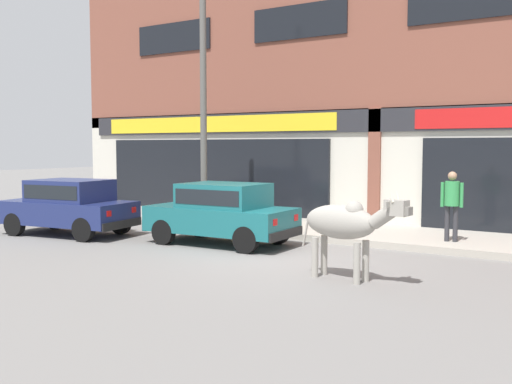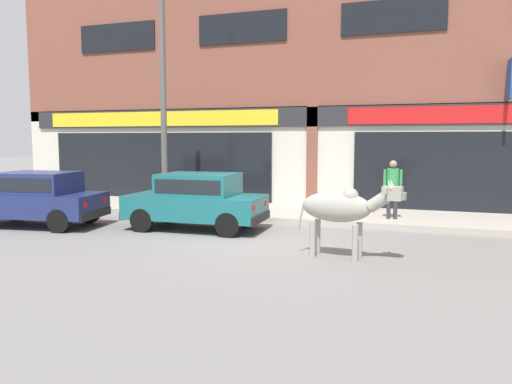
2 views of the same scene
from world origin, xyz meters
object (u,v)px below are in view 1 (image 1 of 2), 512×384
Objects in this scene: cow at (345,223)px; car_1 at (69,204)px; motorcycle_0 at (211,206)px; utility_pole at (203,110)px; car_0 at (222,210)px; pedestrian at (452,199)px; motorcycle_1 at (240,208)px.

car_1 is (-8.30, 0.91, -0.19)m from cow.
car_1 reaches higher than motorcycle_0.
utility_pole is at bearing 49.64° from car_1.
cow reaches higher than motorcycle_0.
car_0 is 5.30m from pedestrian.
pedestrian is at bearing 20.47° from car_1.
cow is 1.18× the size of motorcycle_0.
motorcycle_1 is 0.28× the size of utility_pole.
cow is at bearing -31.58° from utility_pole.
pedestrian is (7.20, -0.46, 0.60)m from motorcycle_0.
car_0 is at bearing 12.80° from car_1.
cow is at bearing -40.74° from motorcycle_1.
cow is 0.59× the size of car_0.
car_0 is 2.02× the size of motorcycle_0.
utility_pole is (-0.54, -1.01, 2.78)m from motorcycle_1.
pedestrian is at bearing 5.18° from utility_pole.
motorcycle_1 is at bearing 61.85° from utility_pole.
motorcycle_1 is at bearing 176.22° from pedestrian.
cow is at bearing -25.02° from car_0.
pedestrian is at bearing -3.62° from motorcycle_0.
motorcycle_1 is (-1.39, 2.79, -0.26)m from car_0.
motorcycle_0 is at bearing 64.81° from car_1.
car_1 is 4.40m from utility_pole.
motorcycle_0 is at bearing 131.06° from car_0.
motorcycle_0 is 1.13× the size of pedestrian.
pedestrian reaches higher than motorcycle_0.
car_1 is at bearing -159.53° from pedestrian.
car_1 is at bearing -115.19° from motorcycle_0.
car_0 is (-4.04, 1.88, -0.19)m from cow.
car_0 is 3.63m from utility_pole.
pedestrian is (6.11, -0.40, 0.60)m from motorcycle_1.
cow is 4.33m from pedestrian.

